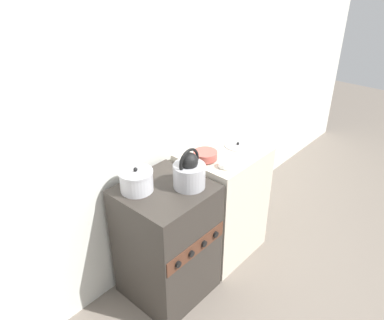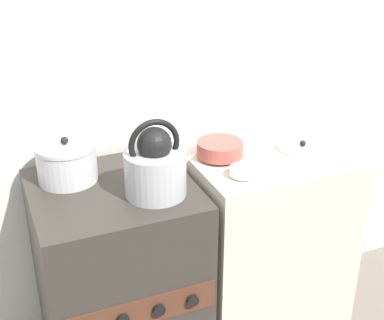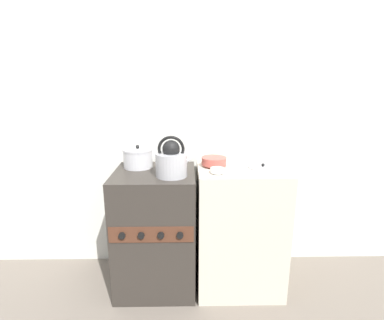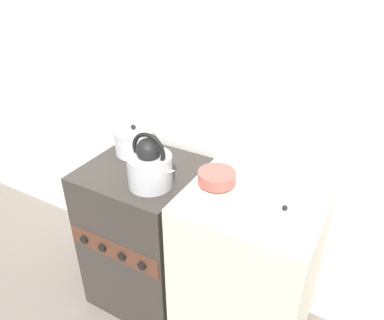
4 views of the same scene
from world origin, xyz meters
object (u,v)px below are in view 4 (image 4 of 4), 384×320
object	(u,v)px
kettle	(150,166)
loose_pot_lid	(284,211)
cooking_pot	(134,141)
small_ceramic_bowl	(200,200)
enamel_bowl	(217,177)
stove	(147,235)

from	to	relation	value
kettle	loose_pot_lid	size ratio (longest dim) A/B	1.36
cooking_pot	small_ceramic_bowl	distance (m)	0.63
cooking_pot	loose_pot_lid	xyz separation A→B (m)	(0.89, -0.16, -0.03)
enamel_bowl	small_ceramic_bowl	distance (m)	0.17
cooking_pot	small_ceramic_bowl	world-z (taller)	cooking_pot
small_ceramic_bowl	loose_pot_lid	xyz separation A→B (m)	(0.33, 0.12, -0.02)
cooking_pot	enamel_bowl	bearing A→B (deg)	-11.25
small_ceramic_bowl	loose_pot_lid	distance (m)	0.35
loose_pot_lid	stove	bearing A→B (deg)	177.33
enamel_bowl	loose_pot_lid	bearing A→B (deg)	-8.04
stove	small_ceramic_bowl	bearing A→B (deg)	-20.32
stove	loose_pot_lid	xyz separation A→B (m)	(0.76, -0.04, 0.49)
cooking_pot	enamel_bowl	distance (m)	0.56
kettle	small_ceramic_bowl	world-z (taller)	kettle
cooking_pot	small_ceramic_bowl	size ratio (longest dim) A/B	2.37
cooking_pot	enamel_bowl	size ratio (longest dim) A/B	1.25
small_ceramic_bowl	cooking_pot	bearing A→B (deg)	153.30
small_ceramic_bowl	kettle	bearing A→B (deg)	168.45
kettle	loose_pot_lid	world-z (taller)	kettle
small_ceramic_bowl	loose_pot_lid	size ratio (longest dim) A/B	0.45
stove	enamel_bowl	xyz separation A→B (m)	(0.42, 0.01, 0.52)
enamel_bowl	loose_pot_lid	size ratio (longest dim) A/B	0.86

